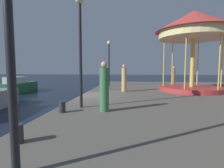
{
  "coord_description": "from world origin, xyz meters",
  "views": [
    {
      "loc": [
        2.97,
        -10.01,
        2.37
      ],
      "look_at": [
        1.44,
        3.76,
        1.14
      ],
      "focal_mm": 27.48,
      "sensor_mm": 36.0,
      "label": 1
    }
  ],
  "objects_px": {
    "person_near_carousel": "(104,88)",
    "lamp_post_far_end": "(109,55)",
    "person_far_corner": "(124,79)",
    "bollard_north": "(17,134)",
    "lamp_post_mid_promenade": "(80,32)",
    "person_mid_promenade": "(173,77)",
    "carousel": "(194,31)",
    "bollard_south": "(102,86)",
    "bollard_center": "(62,107)",
    "motorboat_green": "(18,86)"
  },
  "relations": [
    {
      "from": "person_near_carousel",
      "to": "lamp_post_far_end",
      "type": "bearing_deg",
      "value": 96.28
    },
    {
      "from": "person_far_corner",
      "to": "bollard_north",
      "type": "bearing_deg",
      "value": -102.55
    },
    {
      "from": "lamp_post_mid_promenade",
      "to": "person_mid_promenade",
      "type": "relative_size",
      "value": 2.47
    },
    {
      "from": "carousel",
      "to": "bollard_south",
      "type": "distance_m",
      "value": 7.76
    },
    {
      "from": "lamp_post_mid_promenade",
      "to": "bollard_center",
      "type": "height_order",
      "value": "lamp_post_mid_promenade"
    },
    {
      "from": "bollard_center",
      "to": "lamp_post_mid_promenade",
      "type": "bearing_deg",
      "value": 62.12
    },
    {
      "from": "bollard_south",
      "to": "lamp_post_far_end",
      "type": "bearing_deg",
      "value": 80.48
    },
    {
      "from": "lamp_post_mid_promenade",
      "to": "lamp_post_far_end",
      "type": "bearing_deg",
      "value": 90.04
    },
    {
      "from": "motorboat_green",
      "to": "lamp_post_far_end",
      "type": "distance_m",
      "value": 9.98
    },
    {
      "from": "bollard_center",
      "to": "person_far_corner",
      "type": "xyz_separation_m",
      "value": [
        1.98,
        6.0,
        0.68
      ]
    },
    {
      "from": "lamp_post_mid_promenade",
      "to": "bollard_south",
      "type": "bearing_deg",
      "value": 92.62
    },
    {
      "from": "person_mid_promenade",
      "to": "bollard_north",
      "type": "bearing_deg",
      "value": -115.67
    },
    {
      "from": "motorboat_green",
      "to": "bollard_south",
      "type": "relative_size",
      "value": 11.23
    },
    {
      "from": "person_near_carousel",
      "to": "person_far_corner",
      "type": "bearing_deg",
      "value": 84.98
    },
    {
      "from": "lamp_post_mid_promenade",
      "to": "person_mid_promenade",
      "type": "xyz_separation_m",
      "value": [
        5.87,
        9.59,
        -2.18
      ]
    },
    {
      "from": "lamp_post_mid_promenade",
      "to": "person_near_carousel",
      "type": "xyz_separation_m",
      "value": [
        1.03,
        -0.51,
        -2.15
      ]
    },
    {
      "from": "motorboat_green",
      "to": "lamp_post_mid_promenade",
      "type": "bearing_deg",
      "value": -45.18
    },
    {
      "from": "carousel",
      "to": "bollard_north",
      "type": "height_order",
      "value": "carousel"
    },
    {
      "from": "motorboat_green",
      "to": "person_mid_promenade",
      "type": "bearing_deg",
      "value": 0.12
    },
    {
      "from": "lamp_post_mid_promenade",
      "to": "bollard_north",
      "type": "distance_m",
      "value": 4.44
    },
    {
      "from": "carousel",
      "to": "person_far_corner",
      "type": "relative_size",
      "value": 2.95
    },
    {
      "from": "person_mid_promenade",
      "to": "lamp_post_mid_promenade",
      "type": "bearing_deg",
      "value": -121.45
    },
    {
      "from": "motorboat_green",
      "to": "carousel",
      "type": "distance_m",
      "value": 16.75
    },
    {
      "from": "lamp_post_mid_promenade",
      "to": "bollard_center",
      "type": "xyz_separation_m",
      "value": [
        -0.45,
        -0.86,
        -2.82
      ]
    },
    {
      "from": "carousel",
      "to": "bollard_south",
      "type": "bearing_deg",
      "value": 171.12
    },
    {
      "from": "bollard_center",
      "to": "person_near_carousel",
      "type": "height_order",
      "value": "person_near_carousel"
    },
    {
      "from": "carousel",
      "to": "bollard_center",
      "type": "height_order",
      "value": "carousel"
    },
    {
      "from": "carousel",
      "to": "person_mid_promenade",
      "type": "relative_size",
      "value": 3.1
    },
    {
      "from": "bollard_south",
      "to": "person_near_carousel",
      "type": "xyz_separation_m",
      "value": [
        1.35,
        -7.52,
        0.66
      ]
    },
    {
      "from": "motorboat_green",
      "to": "lamp_post_far_end",
      "type": "relative_size",
      "value": 1.1
    },
    {
      "from": "lamp_post_mid_promenade",
      "to": "person_mid_promenade",
      "type": "bearing_deg",
      "value": 58.55
    },
    {
      "from": "bollard_north",
      "to": "person_mid_promenade",
      "type": "bearing_deg",
      "value": 64.33
    },
    {
      "from": "person_far_corner",
      "to": "person_mid_promenade",
      "type": "bearing_deg",
      "value": 45.69
    },
    {
      "from": "bollard_south",
      "to": "person_mid_promenade",
      "type": "relative_size",
      "value": 0.22
    },
    {
      "from": "bollard_south",
      "to": "bollard_north",
      "type": "distance_m",
      "value": 10.42
    },
    {
      "from": "motorboat_green",
      "to": "person_far_corner",
      "type": "height_order",
      "value": "person_far_corner"
    },
    {
      "from": "lamp_post_far_end",
      "to": "lamp_post_mid_promenade",
      "type": "bearing_deg",
      "value": -89.96
    },
    {
      "from": "lamp_post_far_end",
      "to": "bollard_center",
      "type": "height_order",
      "value": "lamp_post_far_end"
    },
    {
      "from": "carousel",
      "to": "bollard_center",
      "type": "relative_size",
      "value": 13.87
    },
    {
      "from": "lamp_post_far_end",
      "to": "person_mid_promenade",
      "type": "xyz_separation_m",
      "value": [
        5.87,
        0.71,
        -1.97
      ]
    },
    {
      "from": "motorboat_green",
      "to": "lamp_post_mid_promenade",
      "type": "xyz_separation_m",
      "value": [
        9.5,
        -9.56,
        3.21
      ]
    },
    {
      "from": "motorboat_green",
      "to": "bollard_north",
      "type": "xyz_separation_m",
      "value": [
        9.12,
        -12.97,
        0.39
      ]
    },
    {
      "from": "person_near_carousel",
      "to": "bollard_south",
      "type": "bearing_deg",
      "value": 100.17
    },
    {
      "from": "motorboat_green",
      "to": "person_near_carousel",
      "type": "height_order",
      "value": "person_near_carousel"
    },
    {
      "from": "motorboat_green",
      "to": "carousel",
      "type": "xyz_separation_m",
      "value": [
        15.78,
        -3.58,
        4.33
      ]
    },
    {
      "from": "bollard_center",
      "to": "bollard_south",
      "type": "bearing_deg",
      "value": 89.04
    },
    {
      "from": "lamp_post_far_end",
      "to": "person_near_carousel",
      "type": "bearing_deg",
      "value": -83.72
    },
    {
      "from": "bollard_south",
      "to": "person_far_corner",
      "type": "distance_m",
      "value": 2.71
    },
    {
      "from": "carousel",
      "to": "bollard_north",
      "type": "distance_m",
      "value": 12.16
    },
    {
      "from": "bollard_south",
      "to": "bollard_north",
      "type": "xyz_separation_m",
      "value": [
        -0.06,
        -10.42,
        0.0
      ]
    }
  ]
}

